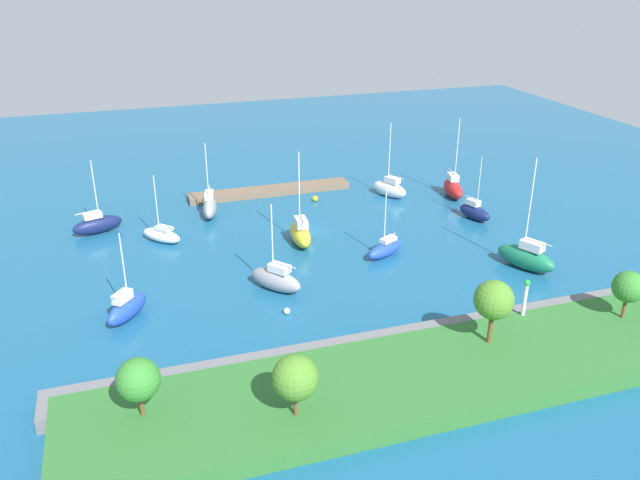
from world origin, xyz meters
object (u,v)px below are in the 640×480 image
park_tree_midwest (138,380)px  park_tree_east (295,378)px  harbor_beacon (525,295)px  sailboat_blue_far_north (127,308)px  park_tree_west (629,287)px  park_tree_center (494,300)px  sailboat_gray_mid_basin (276,279)px  mooring_buoy_white (287,311)px  sailboat_red_near_pier (453,188)px  sailboat_white_west_end (162,235)px  sailboat_navy_along_channel (475,212)px  sailboat_navy_lone_south (97,224)px  mooring_buoy_yellow (315,198)px  sailboat_white_lone_north (390,188)px  sailboat_yellow_by_breakwater (300,233)px  pier_dock (270,191)px  sailboat_blue_inner_mooring (386,249)px  sailboat_gray_east_end (210,207)px  sailboat_green_center_basin (526,257)px

park_tree_midwest → park_tree_east: (-10.59, 3.45, 0.16)m
harbor_beacon → sailboat_blue_far_north: (34.98, -13.03, -2.14)m
park_tree_west → park_tree_center: size_ratio=0.80×
sailboat_gray_mid_basin → mooring_buoy_white: bearing=138.9°
park_tree_east → sailboat_gray_mid_basin: 22.02m
park_tree_east → sailboat_gray_mid_basin: size_ratio=0.52×
sailboat_red_near_pier → sailboat_white_west_end: 41.62m
park_tree_midwest → mooring_buoy_white: 19.70m
sailboat_navy_along_channel → sailboat_navy_lone_south: (47.33, -10.60, 0.12)m
sailboat_gray_mid_basin → mooring_buoy_yellow: (-11.89, -23.94, -0.85)m
sailboat_white_lone_north → sailboat_yellow_by_breakwater: 20.79m
park_tree_center → sailboat_yellow_by_breakwater: sailboat_yellow_by_breakwater is taller
sailboat_gray_mid_basin → sailboat_white_west_end: 19.22m
park_tree_center → sailboat_white_lone_north: sailboat_white_lone_north is taller
sailboat_navy_along_channel → sailboat_gray_mid_basin: (29.82, 10.98, 0.20)m
park_tree_midwest → sailboat_navy_along_channel: bearing=-147.0°
pier_dock → sailboat_yellow_by_breakwater: bearing=87.4°
sailboat_red_near_pier → mooring_buoy_white: 40.17m
sailboat_blue_inner_mooring → sailboat_navy_lone_south: (31.60, -17.51, 0.23)m
park_tree_west → sailboat_navy_along_channel: (-1.35, -28.50, -3.43)m
harbor_beacon → sailboat_red_near_pier: bearing=-108.6°
park_tree_east → sailboat_blue_far_north: sailboat_blue_far_north is taller
sailboat_navy_lone_south → sailboat_red_near_pier: bearing=-21.3°
sailboat_gray_mid_basin → harbor_beacon: bearing=-163.6°
sailboat_blue_far_north → sailboat_gray_east_end: size_ratio=0.88×
park_tree_west → sailboat_navy_lone_south: bearing=-40.4°
park_tree_west → sailboat_green_center_basin: (0.88, -13.79, -3.08)m
sailboat_navy_lone_south → park_tree_midwest: bearing=-104.8°
park_tree_center → mooring_buoy_yellow: size_ratio=7.09×
sailboat_white_west_end → sailboat_gray_east_end: bearing=-88.9°
park_tree_east → mooring_buoy_yellow: bearing=-109.4°
park_tree_west → sailboat_white_lone_north: (5.76, -39.99, -3.25)m
sailboat_white_west_end → sailboat_green_center_basin: bearing=-160.6°
harbor_beacon → sailboat_yellow_by_breakwater: 28.63m
park_tree_east → sailboat_green_center_basin: size_ratio=0.39×
sailboat_red_near_pier → mooring_buoy_white: bearing=-40.9°
park_tree_midwest → park_tree_east: size_ratio=0.95×
sailboat_white_lone_north → sailboat_navy_along_channel: sailboat_white_lone_north is taller
sailboat_blue_inner_mooring → mooring_buoy_white: size_ratio=12.81×
sailboat_navy_lone_south → sailboat_yellow_by_breakwater: bearing=-44.5°
park_tree_midwest → sailboat_white_lone_north: sailboat_white_lone_north is taller
park_tree_midwest → sailboat_yellow_by_breakwater: 35.10m
park_tree_center → sailboat_white_lone_north: size_ratio=0.54×
park_tree_west → sailboat_yellow_by_breakwater: bearing=-50.9°
park_tree_east → sailboat_yellow_by_breakwater: 33.48m
sailboat_gray_east_end → harbor_beacon: bearing=44.7°
park_tree_west → mooring_buoy_white: 31.58m
sailboat_navy_along_channel → sailboat_gray_east_end: sailboat_gray_east_end is taller
sailboat_gray_east_end → mooring_buoy_yellow: 15.12m
pier_dock → park_tree_midwest: park_tree_midwest is taller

